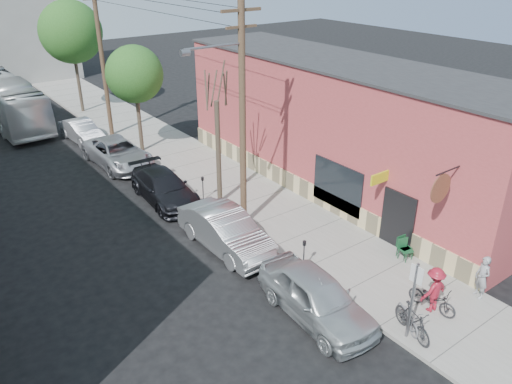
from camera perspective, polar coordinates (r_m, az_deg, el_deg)
ground at (r=18.72m, az=0.21°, el=-11.46°), size 120.00×120.00×0.00m
sidewalk at (r=28.74m, az=-6.23°, el=2.56°), size 4.50×58.00×0.15m
cafe_building at (r=25.93m, az=9.57°, el=7.38°), size 6.60×20.20×6.61m
sign_post at (r=16.38m, az=17.53°, el=-11.06°), size 0.07×0.45×2.80m
parking_meter_near at (r=19.38m, az=5.52°, el=-6.63°), size 0.14×0.14×1.24m
parking_meter_far at (r=24.69m, az=-6.10°, el=0.85°), size 0.14×0.14×1.24m
utility_pole_near at (r=20.67m, az=-1.70°, el=9.12°), size 3.57×0.28×10.00m
utility_pole_far at (r=34.14m, az=-17.21°, el=14.58°), size 1.80×0.28×10.00m
tree_bare at (r=23.75m, az=-4.32°, el=4.40°), size 0.24×0.24×5.10m
tree_leafy_mid at (r=30.71m, az=-13.72°, el=12.92°), size 3.35×3.35×6.41m
tree_leafy_far at (r=40.39m, az=-20.40°, el=16.76°), size 4.52×4.52×8.18m
patio_chair_a at (r=21.06m, az=16.59°, el=-6.08°), size 0.55×0.55×0.88m
patio_chair_b at (r=20.92m, az=16.75°, el=-6.34°), size 0.63×0.63×0.88m
patron_grey at (r=19.55m, az=24.44°, el=-8.85°), size 0.59×0.70×1.65m
cyclist at (r=18.26m, az=19.68°, el=-10.46°), size 1.15×0.75×1.69m
cyclist_bike at (r=18.48m, az=19.50°, el=-11.43°), size 0.83×1.80×0.91m
parked_bike_a at (r=17.19m, az=17.45°, el=-13.89°), size 0.98×1.86×1.08m
parked_bike_b at (r=17.56m, az=16.99°, el=-13.43°), size 1.20×1.62×0.81m
car_0 at (r=17.31m, az=6.88°, el=-11.78°), size 2.31×5.01×1.66m
car_1 at (r=20.88m, az=-3.45°, el=-4.44°), size 1.87×5.13×1.68m
car_2 at (r=25.27m, az=-10.47°, el=0.53°), size 2.33×5.16×1.47m
car_3 at (r=30.17m, az=-15.51°, el=4.31°), size 2.75×5.58×1.52m
car_4 at (r=34.92m, az=-19.27°, el=6.59°), size 1.80×4.33×1.39m
bus at (r=40.35m, az=-26.50°, el=9.23°), size 3.06×11.95×3.31m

